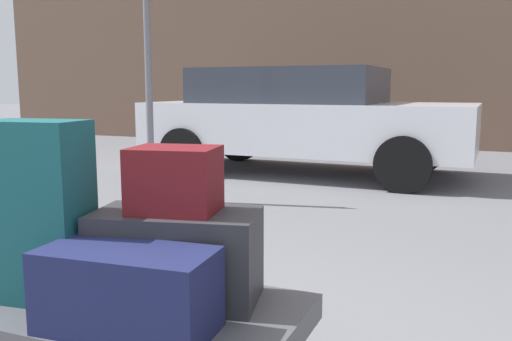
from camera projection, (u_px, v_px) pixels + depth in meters
luggage_cart at (137, 322)px, 2.10m from camera, size 1.26×0.75×0.34m
duffel_bag_charcoal_stacked_top at (177, 256)px, 2.12m from camera, size 0.69×0.47×0.35m
duffel_bag_navy_front_right at (127, 290)px, 1.85m from camera, size 0.62×0.33×0.29m
suitcase_teal_rear_left at (38, 211)px, 2.10m from camera, size 0.41×0.27×0.70m
duffel_bag_maroon_topmost_pile at (175, 180)px, 2.08m from camera, size 0.37×0.31×0.25m
parked_car at (303, 118)px, 7.37m from camera, size 4.34×2.00×1.42m
no_parking_sign at (148, 45)px, 5.45m from camera, size 0.50×0.08×2.58m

